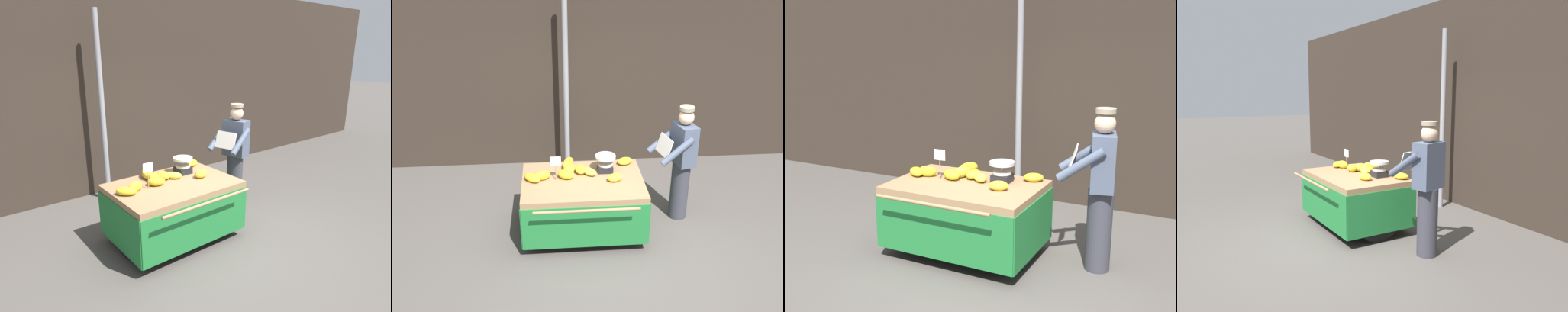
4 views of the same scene
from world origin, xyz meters
The scene contains 16 objects.
ground_plane centered at (0.00, 0.00, 0.00)m, with size 60.00×60.00×0.00m, color #514C47.
back_wall centered at (0.00, 2.91, 1.88)m, with size 16.00×0.24×3.75m, color #332821.
street_pole centered at (-0.63, 2.40, 1.56)m, with size 0.09×0.09×3.13m, color gray.
banana_cart centered at (-0.50, 0.58, 0.60)m, with size 1.64×1.31×0.83m.
weighing_scale centered at (-0.17, 0.82, 0.94)m, with size 0.28×0.28×0.24m.
price_sign centered at (-0.85, 0.62, 1.07)m, with size 0.14×0.01×0.34m.
banana_bunch_0 centered at (-0.51, 0.79, 0.88)m, with size 0.16×0.23×0.10m, color gold.
banana_bunch_1 centered at (-1.03, 0.63, 0.89)m, with size 0.12×0.22×0.13m, color gold.
banana_bunch_2 centered at (-0.67, 0.78, 0.88)m, with size 0.15×0.26×0.12m, color yellow.
banana_bunch_3 centered at (-1.16, 0.61, 0.87)m, with size 0.15×0.26×0.10m, color gold.
banana_bunch_4 centered at (0.13, 1.00, 0.87)m, with size 0.16×0.23×0.09m, color gold.
banana_bunch_5 centered at (-0.67, 0.97, 0.89)m, with size 0.13×0.28×0.13m, color gold.
banana_bunch_6 centered at (-0.39, 0.72, 0.87)m, with size 0.13×0.22×0.09m, color yellow.
banana_bunch_7 centered at (-0.71, 0.65, 0.88)m, with size 0.15×0.23×0.12m, color gold.
banana_bunch_8 centered at (-0.07, 0.52, 0.88)m, with size 0.14×0.20×0.10m, color yellow.
vendor_person centered at (0.91, 0.86, 0.87)m, with size 0.66×0.61×1.71m.
Camera 3 is at (2.00, -3.98, 2.40)m, focal length 45.43 mm.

